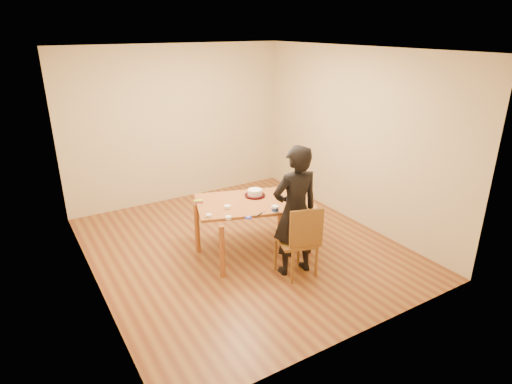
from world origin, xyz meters
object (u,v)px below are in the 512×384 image
person (295,211)px  dining_table (254,203)px  cake (255,192)px  dining_chair (296,241)px  cake_plate (255,195)px

person → dining_table: bearing=-72.2°
cake → person: size_ratio=0.12×
dining_table → dining_chair: dining_table is taller
dining_table → cake: (0.11, 0.15, 0.07)m
dining_table → person: person is taller
cake → person: 0.88m
cake → dining_chair: bearing=-87.3°
dining_chair → cake: bearing=109.1°
dining_table → person: (0.15, -0.73, 0.11)m
dining_chair → cake_plate: size_ratio=1.50×
dining_table → dining_chair: size_ratio=3.53×
cake_plate → cake: bearing=-90.0°
person → cake_plate: bearing=-81.0°
cake → dining_table: bearing=-124.7°
dining_chair → cake_plate: (-0.04, 0.93, 0.31)m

